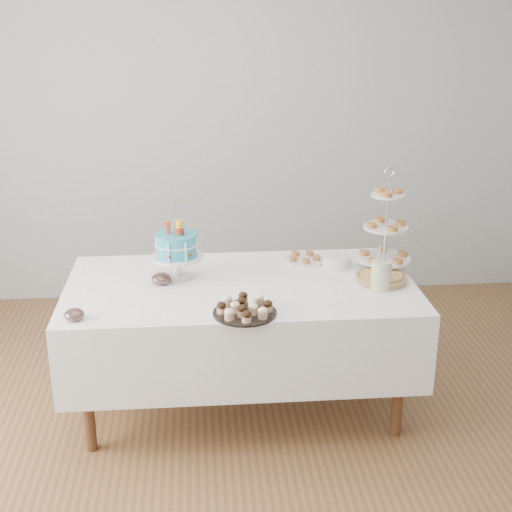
{
  "coord_description": "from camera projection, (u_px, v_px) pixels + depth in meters",
  "views": [
    {
      "loc": [
        -0.23,
        -3.33,
        2.26
      ],
      "look_at": [
        0.09,
        0.3,
        0.93
      ],
      "focal_mm": 50.0,
      "sensor_mm": 36.0,
      "label": 1
    }
  ],
  "objects": [
    {
      "name": "jam_bowl_b",
      "position": [
        161.0,
        279.0,
        3.91
      ],
      "size": [
        0.11,
        0.11,
        0.06
      ],
      "color": "silver",
      "rests_on": "table"
    },
    {
      "name": "birthday_cake",
      "position": [
        177.0,
        258.0,
        3.96
      ],
      "size": [
        0.29,
        0.29,
        0.45
      ],
      "rotation": [
        0.0,
        0.0,
        -0.35
      ],
      "color": "silver",
      "rests_on": "table"
    },
    {
      "name": "table",
      "position": [
        241.0,
        321.0,
        4.0
      ],
      "size": [
        1.92,
        1.02,
        0.77
      ],
      "color": "white",
      "rests_on": "floor"
    },
    {
      "name": "walls",
      "position": [
        244.0,
        196.0,
        3.45
      ],
      "size": [
        5.04,
        4.04,
        2.7
      ],
      "color": "#A8ACAE",
      "rests_on": "floor"
    },
    {
      "name": "pie",
      "position": [
        381.0,
        278.0,
        3.94
      ],
      "size": [
        0.28,
        0.28,
        0.04
      ],
      "color": "tan",
      "rests_on": "table"
    },
    {
      "name": "pastry_plate",
      "position": [
        304.0,
        258.0,
        4.25
      ],
      "size": [
        0.25,
        0.25,
        0.04
      ],
      "color": "silver",
      "rests_on": "table"
    },
    {
      "name": "jam_bowl_a",
      "position": [
        74.0,
        315.0,
        3.48
      ],
      "size": [
        0.1,
        0.1,
        0.06
      ],
      "color": "silver",
      "rests_on": "table"
    },
    {
      "name": "plate_stack",
      "position": [
        337.0,
        261.0,
        4.16
      ],
      "size": [
        0.17,
        0.17,
        0.07
      ],
      "color": "silver",
      "rests_on": "table"
    },
    {
      "name": "floor",
      "position": [
        245.0,
        434.0,
        3.91
      ],
      "size": [
        5.0,
        5.0,
        0.0
      ],
      "primitive_type": "plane",
      "color": "brown",
      "rests_on": "ground"
    },
    {
      "name": "tiered_stand",
      "position": [
        386.0,
        228.0,
        4.05
      ],
      "size": [
        0.31,
        0.31,
        0.6
      ],
      "color": "silver",
      "rests_on": "table"
    },
    {
      "name": "utensil_pitcher",
      "position": [
        381.0,
        274.0,
        3.82
      ],
      "size": [
        0.12,
        0.11,
        0.24
      ],
      "rotation": [
        0.0,
        0.0,
        0.16
      ],
      "color": "beige",
      "rests_on": "table"
    },
    {
      "name": "cupcake_tray",
      "position": [
        245.0,
        307.0,
        3.54
      ],
      "size": [
        0.32,
        0.32,
        0.07
      ],
      "color": "black",
      "rests_on": "table"
    }
  ]
}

